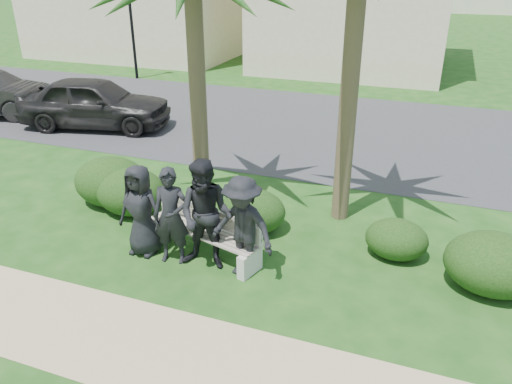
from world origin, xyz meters
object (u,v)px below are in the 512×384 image
man_a (141,210)px  car_a (95,103)px  man_b (171,216)px  man_d (242,228)px  man_c (206,216)px  street_lamp (130,4)px  park_bench (202,235)px

man_a → car_a: (-5.09, 5.58, -0.05)m
man_a → car_a: bearing=133.8°
man_b → man_d: 1.22m
man_c → man_d: man_c is taller
street_lamp → man_d: size_ratio=2.57×
man_d → car_a: man_d is taller
park_bench → man_a: bearing=-145.9°
street_lamp → man_c: size_ratio=2.34×
man_a → car_a: size_ratio=0.36×
man_a → car_a: 7.55m
street_lamp → park_bench: (8.64, -11.47, -2.60)m
man_b → car_a: 8.01m
car_a → park_bench: bearing=-143.7°
street_lamp → man_b: 14.62m
man_a → man_d: (1.82, -0.03, 0.04)m
car_a → man_a: bearing=-150.3°
man_d → car_a: bearing=152.7°
man_a → man_b: bearing=-3.8°
street_lamp → man_d: bearing=-51.2°
street_lamp → man_c: street_lamp is taller
street_lamp → man_b: (8.29, -11.85, -2.12)m
man_a → man_b: 0.60m
park_bench → man_d: size_ratio=1.37×
street_lamp → man_d: 15.32m
man_c → man_b: bearing=-179.2°
street_lamp → man_a: size_ratio=2.71×
car_a → man_c: bearing=-144.2°
man_b → man_c: 0.61m
park_bench → car_a: size_ratio=0.52×
park_bench → man_a: 1.09m
man_b → park_bench: bearing=35.5°
park_bench → man_c: 0.71m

